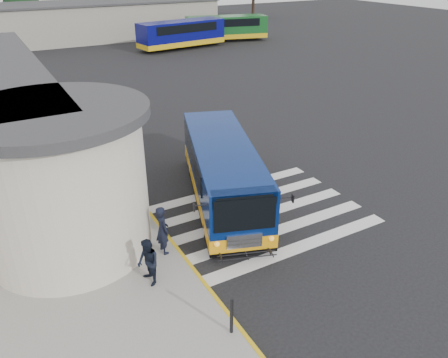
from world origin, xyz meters
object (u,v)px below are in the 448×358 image
pedestrian_b (148,262)px  far_bus_b (227,27)px  transit_bus (223,174)px  pedestrian_a (162,230)px  bollard (232,316)px  far_bus_a (181,33)px

pedestrian_b → far_bus_b: (23.09, 35.92, 0.65)m
pedestrian_b → far_bus_b: size_ratio=0.16×
transit_bus → pedestrian_b: size_ratio=5.93×
pedestrian_a → transit_bus: bearing=-61.9°
transit_bus → pedestrian_b: transit_bus is taller
bollard → far_bus_b: size_ratio=0.12×
transit_bus → pedestrian_a: (-3.48, -2.23, -0.17)m
pedestrian_a → bollard: size_ratio=1.50×
transit_bus → pedestrian_b: 5.64m
pedestrian_a → bollard: (0.19, -4.09, -0.28)m
bollard → pedestrian_b: bearing=112.1°
pedestrian_a → far_bus_a: (15.64, 32.97, 0.58)m
pedestrian_a → bollard: 4.10m
pedestrian_b → far_bus_a: far_bus_a is taller
bollard → transit_bus: bearing=62.5°
pedestrian_b → far_bus_b: bearing=142.8°
bollard → far_bus_b: (21.94, 38.77, 0.83)m
pedestrian_a → far_bus_b: (22.13, 34.68, 0.55)m
bollard → far_bus_b: bearing=60.5°
transit_bus → far_bus_b: size_ratio=0.93×
transit_bus → pedestrian_a: size_ratio=5.24×
pedestrian_b → bollard: (1.15, -2.85, -0.19)m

